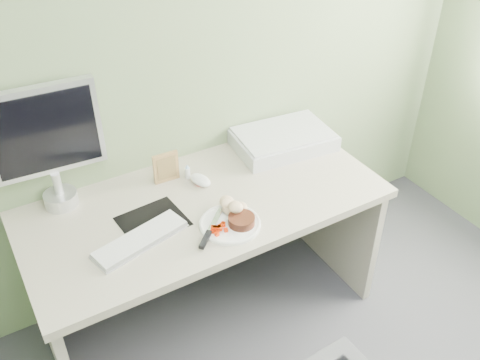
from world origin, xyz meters
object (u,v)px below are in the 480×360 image
desk (206,232)px  plate (230,224)px  scanner (283,140)px  monitor (46,142)px

desk → plate: size_ratio=6.20×
scanner → monitor: size_ratio=0.87×
desk → monitor: size_ratio=2.88×
plate → scanner: bearing=36.8°
plate → monitor: size_ratio=0.46×
plate → monitor: (-0.57, 0.51, 0.31)m
plate → monitor: 0.82m
desk → plate: 0.28m
plate → monitor: bearing=137.8°
scanner → plate: bearing=-137.2°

